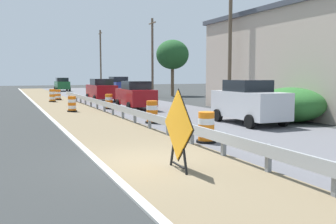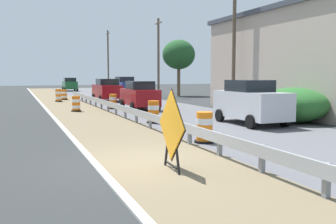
{
  "view_description": "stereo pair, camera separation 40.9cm",
  "coord_description": "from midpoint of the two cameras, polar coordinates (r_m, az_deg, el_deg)",
  "views": [
    {
      "loc": [
        -3.56,
        -9.46,
        2.4
      ],
      "look_at": [
        2.71,
        4.8,
        0.84
      ],
      "focal_mm": 39.86,
      "sensor_mm": 36.0,
      "label": 1
    },
    {
      "loc": [
        -3.18,
        -9.62,
        2.4
      ],
      "look_at": [
        2.71,
        4.8,
        0.84
      ],
      "focal_mm": 39.86,
      "sensor_mm": 36.0,
      "label": 2
    }
  ],
  "objects": [
    {
      "name": "curb_near_edge",
      "position": [
        10.06,
        -11.25,
        -8.18
      ],
      "size": [
        0.2,
        120.0,
        0.11
      ],
      "primitive_type": "cube",
      "color": "#ADADA8",
      "rests_on": "ground"
    },
    {
      "name": "bush_roadside",
      "position": [
        19.91,
        17.66,
        1.07
      ],
      "size": [
        3.48,
        3.48,
        1.77
      ],
      "primitive_type": "ellipsoid",
      "color": "#286028",
      "rests_on": "ground"
    },
    {
      "name": "car_trailing_near_lane",
      "position": [
        18.61,
        11.65,
        1.5
      ],
      "size": [
        2.12,
        4.28,
        2.15
      ],
      "rotation": [
        0.0,
        0.0,
        -1.58
      ],
      "color": "silver",
      "rests_on": "ground"
    },
    {
      "name": "ground_plane",
      "position": [
        10.4,
        -4.18,
        -7.64
      ],
      "size": [
        160.0,
        160.0,
        0.0
      ],
      "primitive_type": "plane",
      "color": "#2B2D2D"
    },
    {
      "name": "warning_sign_diamond",
      "position": [
        9.34,
        0.29,
        -2.43
      ],
      "size": [
        0.13,
        1.86,
        2.08
      ],
      "rotation": [
        0.0,
        0.0,
        3.1
      ],
      "color": "black",
      "rests_on": "ground"
    },
    {
      "name": "traffic_barrel_close",
      "position": [
        18.58,
        -3.08,
        -0.15
      ],
      "size": [
        0.7,
        0.7,
        1.12
      ],
      "color": "orange",
      "rests_on": "ground"
    },
    {
      "name": "traffic_barrel_mid",
      "position": [
        26.63,
        -9.45,
        1.48
      ],
      "size": [
        0.65,
        0.65,
        1.05
      ],
      "color": "orange",
      "rests_on": "ground"
    },
    {
      "name": "car_lead_far_lane",
      "position": [
        34.62,
        -10.5,
        3.33
      ],
      "size": [
        2.09,
        4.64,
        2.04
      ],
      "rotation": [
        0.0,
        0.0,
        1.57
      ],
      "color": "maroon",
      "rests_on": "ground"
    },
    {
      "name": "far_lane_asphalt",
      "position": [
        13.73,
        21.09,
        -4.74
      ],
      "size": [
        7.35,
        120.0,
        0.0
      ],
      "primitive_type": "cube",
      "color": "#56565B",
      "rests_on": "ground"
    },
    {
      "name": "median_dirt_strip",
      "position": [
        10.63,
        -0.8,
        -7.31
      ],
      "size": [
        3.72,
        120.0,
        0.01
      ],
      "primitive_type": "cube",
      "color": "#706047",
      "rests_on": "ground"
    },
    {
      "name": "guardrail_median",
      "position": [
        13.85,
        0.62,
        -2.1
      ],
      "size": [
        0.18,
        53.45,
        0.71
      ],
      "color": "#999EA3",
      "rests_on": "ground"
    },
    {
      "name": "utility_pole_near",
      "position": [
        25.21,
        9.01,
        11.13
      ],
      "size": [
        0.24,
        1.8,
        9.31
      ],
      "color": "brown",
      "rests_on": "ground"
    },
    {
      "name": "tree_roadside",
      "position": [
        42.66,
        0.41,
        8.74
      ],
      "size": [
        3.69,
        3.69,
        6.35
      ],
      "color": "brown",
      "rests_on": "ground"
    },
    {
      "name": "traffic_barrel_farthest",
      "position": [
        34.81,
        -17.6,
        2.34
      ],
      "size": [
        0.63,
        0.63,
        1.14
      ],
      "color": "orange",
      "rests_on": "ground"
    },
    {
      "name": "traffic_barrel_nearest",
      "position": [
        13.29,
        4.99,
        -2.55
      ],
      "size": [
        0.72,
        0.72,
        1.09
      ],
      "color": "orange",
      "rests_on": "ground"
    },
    {
      "name": "car_trailing_far_lane",
      "position": [
        57.57,
        -16.09,
        4.08
      ],
      "size": [
        2.06,
        4.38,
        1.98
      ],
      "rotation": [
        0.0,
        0.0,
        1.56
      ],
      "color": "#195128",
      "rests_on": "ground"
    },
    {
      "name": "roadside_shop_near",
      "position": [
        26.19,
        21.84,
        7.15
      ],
      "size": [
        9.3,
        14.66,
        6.47
      ],
      "color": "#AD9E8E",
      "rests_on": "ground"
    },
    {
      "name": "traffic_barrel_farther",
      "position": [
        37.36,
        -16.83,
        2.45
      ],
      "size": [
        0.74,
        0.74,
        0.98
      ],
      "color": "orange",
      "rests_on": "ground"
    },
    {
      "name": "traffic_barrel_far",
      "position": [
        25.15,
        -14.92,
        1.08
      ],
      "size": [
        0.65,
        0.65,
        1.02
      ],
      "color": "orange",
      "rests_on": "ground"
    },
    {
      "name": "car_lead_near_lane",
      "position": [
        26.06,
        -5.44,
        2.57
      ],
      "size": [
        2.05,
        4.38,
        1.97
      ],
      "rotation": [
        0.0,
        0.0,
        1.55
      ],
      "color": "maroon",
      "rests_on": "ground"
    },
    {
      "name": "utility_pole_far",
      "position": [
        58.92,
        -10.46,
        7.92
      ],
      "size": [
        0.24,
        1.8,
        9.22
      ],
      "color": "brown",
      "rests_on": "ground"
    },
    {
      "name": "utility_pole_mid",
      "position": [
        39.95,
        -2.7,
        8.45
      ],
      "size": [
        0.24,
        1.8,
        8.32
      ],
      "color": "brown",
      "rests_on": "ground"
    },
    {
      "name": "car_mid_far_lane",
      "position": [
        40.6,
        -7.82,
        3.81
      ],
      "size": [
        2.02,
        4.2,
        2.2
      ],
      "rotation": [
        0.0,
        0.0,
        -1.56
      ],
      "color": "navy",
      "rests_on": "ground"
    }
  ]
}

